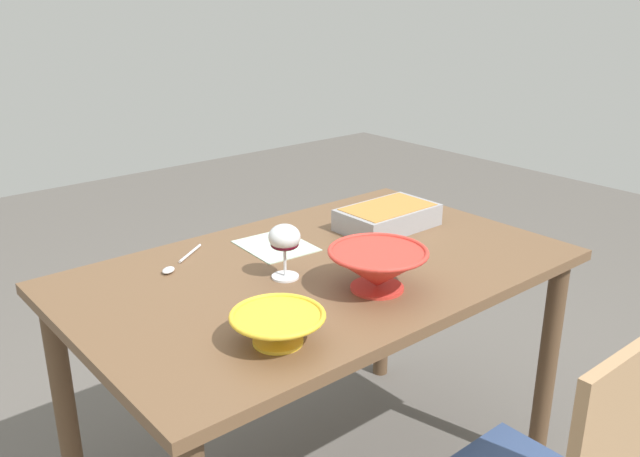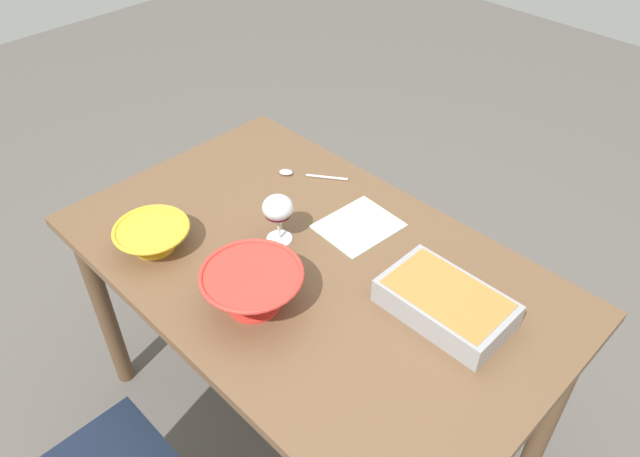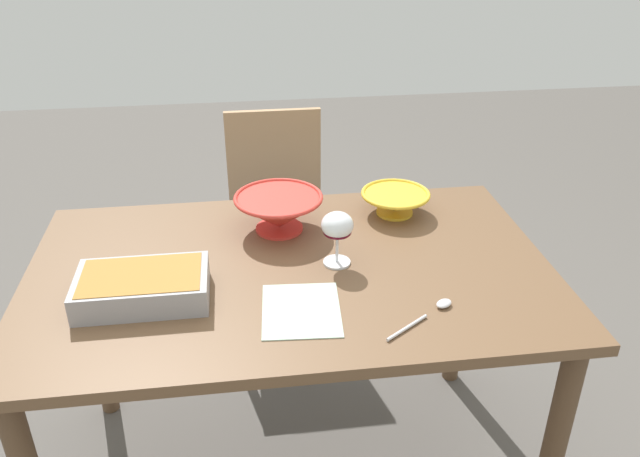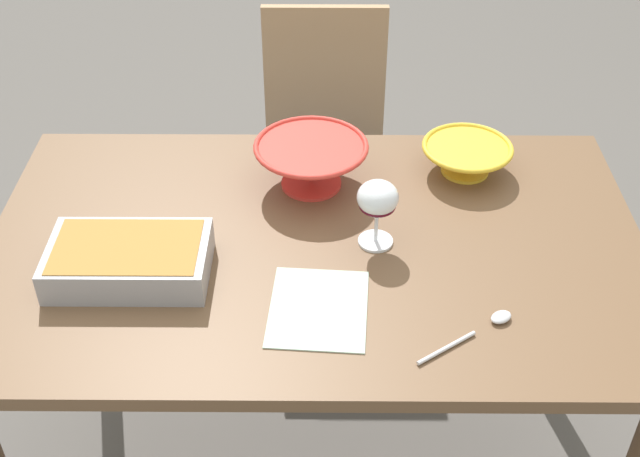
{
  "view_description": "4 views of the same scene",
  "coord_description": "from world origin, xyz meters",
  "px_view_note": "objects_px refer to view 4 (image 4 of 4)",
  "views": [
    {
      "loc": [
        -1.1,
        -1.31,
        1.5
      ],
      "look_at": [
        0.03,
        0.03,
        0.87
      ],
      "focal_mm": 37.24,
      "sensor_mm": 36.0,
      "label": 1
    },
    {
      "loc": [
        0.87,
        -0.83,
        1.91
      ],
      "look_at": [
        -0.01,
        0.04,
        0.86
      ],
      "focal_mm": 33.92,
      "sensor_mm": 36.0,
      "label": 2
    },
    {
      "loc": [
        0.12,
        1.46,
        1.68
      ],
      "look_at": [
        -0.09,
        -0.05,
        0.86
      ],
      "focal_mm": 36.09,
      "sensor_mm": 36.0,
      "label": 3
    },
    {
      "loc": [
        -0.02,
        1.34,
        1.87
      ],
      "look_at": [
        -0.01,
        0.01,
        0.82
      ],
      "focal_mm": 46.21,
      "sensor_mm": 36.0,
      "label": 4
    }
  ],
  "objects_px": {
    "chair": "(324,151)",
    "wine_glass": "(378,201)",
    "small_bowl": "(466,156)",
    "serving_spoon": "(484,327)",
    "dining_table": "(316,278)",
    "casserole_dish": "(129,259)",
    "napkin": "(318,308)",
    "mixing_bowl": "(311,163)"
  },
  "relations": [
    {
      "from": "chair",
      "to": "mixing_bowl",
      "type": "xyz_separation_m",
      "value": [
        0.03,
        0.58,
        0.34
      ]
    },
    {
      "from": "casserole_dish",
      "to": "serving_spoon",
      "type": "bearing_deg",
      "value": 167.5
    },
    {
      "from": "small_bowl",
      "to": "serving_spoon",
      "type": "xyz_separation_m",
      "value": [
        0.03,
        0.52,
        -0.03
      ]
    },
    {
      "from": "wine_glass",
      "to": "dining_table",
      "type": "bearing_deg",
      "value": 0.58
    },
    {
      "from": "wine_glass",
      "to": "napkin",
      "type": "distance_m",
      "value": 0.26
    },
    {
      "from": "chair",
      "to": "small_bowl",
      "type": "xyz_separation_m",
      "value": [
        -0.33,
        0.52,
        0.32
      ]
    },
    {
      "from": "chair",
      "to": "wine_glass",
      "type": "distance_m",
      "value": 0.88
    },
    {
      "from": "small_bowl",
      "to": "serving_spoon",
      "type": "distance_m",
      "value": 0.53
    },
    {
      "from": "wine_glass",
      "to": "napkin",
      "type": "xyz_separation_m",
      "value": [
        0.12,
        0.2,
        -0.1
      ]
    },
    {
      "from": "casserole_dish",
      "to": "mixing_bowl",
      "type": "bearing_deg",
      "value": -138.65
    },
    {
      "from": "serving_spoon",
      "to": "napkin",
      "type": "bearing_deg",
      "value": -9.68
    },
    {
      "from": "wine_glass",
      "to": "serving_spoon",
      "type": "height_order",
      "value": "wine_glass"
    },
    {
      "from": "dining_table",
      "to": "small_bowl",
      "type": "relative_size",
      "value": 6.56
    },
    {
      "from": "napkin",
      "to": "small_bowl",
      "type": "bearing_deg",
      "value": -125.94
    },
    {
      "from": "casserole_dish",
      "to": "dining_table",
      "type": "bearing_deg",
      "value": -164.29
    },
    {
      "from": "dining_table",
      "to": "wine_glass",
      "type": "xyz_separation_m",
      "value": [
        -0.13,
        -0.0,
        0.21
      ]
    },
    {
      "from": "serving_spoon",
      "to": "napkin",
      "type": "height_order",
      "value": "serving_spoon"
    },
    {
      "from": "dining_table",
      "to": "mixing_bowl",
      "type": "distance_m",
      "value": 0.27
    },
    {
      "from": "wine_glass",
      "to": "napkin",
      "type": "relative_size",
      "value": 0.68
    },
    {
      "from": "dining_table",
      "to": "casserole_dish",
      "type": "distance_m",
      "value": 0.41
    },
    {
      "from": "dining_table",
      "to": "mixing_bowl",
      "type": "height_order",
      "value": "mixing_bowl"
    },
    {
      "from": "dining_table",
      "to": "casserole_dish",
      "type": "height_order",
      "value": "casserole_dish"
    },
    {
      "from": "chair",
      "to": "casserole_dish",
      "type": "relative_size",
      "value": 2.91
    },
    {
      "from": "small_bowl",
      "to": "napkin",
      "type": "bearing_deg",
      "value": 54.06
    },
    {
      "from": "chair",
      "to": "mixing_bowl",
      "type": "bearing_deg",
      "value": 87.04
    },
    {
      "from": "casserole_dish",
      "to": "mixing_bowl",
      "type": "relative_size",
      "value": 1.22
    },
    {
      "from": "mixing_bowl",
      "to": "wine_glass",
      "type": "bearing_deg",
      "value": 123.47
    },
    {
      "from": "wine_glass",
      "to": "napkin",
      "type": "bearing_deg",
      "value": 59.91
    },
    {
      "from": "chair",
      "to": "small_bowl",
      "type": "relative_size",
      "value": 4.35
    },
    {
      "from": "chair",
      "to": "small_bowl",
      "type": "distance_m",
      "value": 0.69
    },
    {
      "from": "mixing_bowl",
      "to": "serving_spoon",
      "type": "height_order",
      "value": "mixing_bowl"
    },
    {
      "from": "mixing_bowl",
      "to": "chair",
      "type": "bearing_deg",
      "value": -92.96
    },
    {
      "from": "dining_table",
      "to": "serving_spoon",
      "type": "bearing_deg",
      "value": 140.94
    },
    {
      "from": "casserole_dish",
      "to": "mixing_bowl",
      "type": "xyz_separation_m",
      "value": [
        -0.36,
        -0.31,
        0.02
      ]
    },
    {
      "from": "mixing_bowl",
      "to": "serving_spoon",
      "type": "distance_m",
      "value": 0.57
    },
    {
      "from": "dining_table",
      "to": "chair",
      "type": "relative_size",
      "value": 1.51
    },
    {
      "from": "chair",
      "to": "mixing_bowl",
      "type": "relative_size",
      "value": 3.56
    },
    {
      "from": "casserole_dish",
      "to": "small_bowl",
      "type": "relative_size",
      "value": 1.5
    },
    {
      "from": "wine_glass",
      "to": "casserole_dish",
      "type": "distance_m",
      "value": 0.51
    },
    {
      "from": "wine_glass",
      "to": "napkin",
      "type": "height_order",
      "value": "wine_glass"
    },
    {
      "from": "wine_glass",
      "to": "small_bowl",
      "type": "distance_m",
      "value": 0.35
    },
    {
      "from": "casserole_dish",
      "to": "napkin",
      "type": "relative_size",
      "value": 1.42
    }
  ]
}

